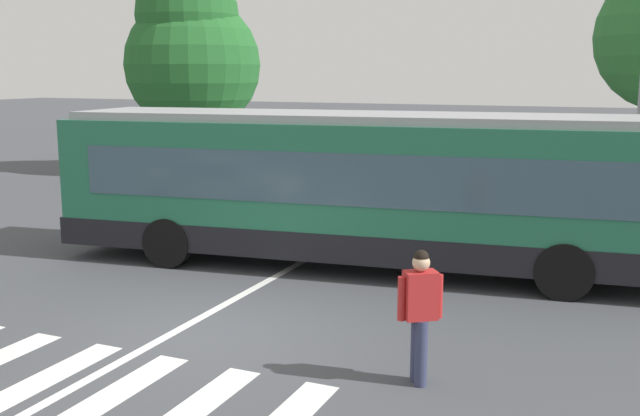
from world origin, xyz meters
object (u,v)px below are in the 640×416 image
(parked_car_white, at_px, (261,155))
(parked_car_charcoal, at_px, (484,165))
(pedestrian_crossing_street, at_px, (420,309))
(parked_car_teal, at_px, (329,159))
(parked_car_champagne, at_px, (558,171))
(city_transit_bus, at_px, (355,188))
(parked_car_silver, at_px, (395,163))
(background_tree_left, at_px, (191,50))

(parked_car_white, bearing_deg, parked_car_charcoal, 1.84)
(pedestrian_crossing_street, height_order, parked_car_teal, pedestrian_crossing_street)
(parked_car_charcoal, relative_size, parked_car_champagne, 1.02)
(parked_car_white, distance_m, parked_car_teal, 2.80)
(city_transit_bus, height_order, pedestrian_crossing_street, city_transit_bus)
(parked_car_silver, bearing_deg, parked_car_white, 177.12)
(parked_car_white, xyz_separation_m, parked_car_champagne, (10.77, -0.15, 0.00))
(city_transit_bus, bearing_deg, pedestrian_crossing_street, -61.09)
(parked_car_silver, distance_m, parked_car_champagne, 5.38)
(parked_car_white, relative_size, parked_car_charcoal, 1.00)
(city_transit_bus, height_order, parked_car_champagne, city_transit_bus)
(parked_car_charcoal, bearing_deg, parked_car_champagne, -9.74)
(parked_car_white, height_order, parked_car_teal, same)
(parked_car_silver, bearing_deg, pedestrian_crossing_street, -71.15)
(parked_car_silver, bearing_deg, background_tree_left, 179.19)
(city_transit_bus, distance_m, parked_car_teal, 12.16)
(pedestrian_crossing_street, relative_size, parked_car_champagne, 0.38)
(parked_car_silver, height_order, parked_car_champagne, same)
(parked_car_white, relative_size, parked_car_teal, 1.01)
(parked_car_teal, bearing_deg, parked_car_white, 179.75)
(parked_car_silver, xyz_separation_m, parked_car_charcoal, (2.94, 0.54, 0.00))
(city_transit_bus, relative_size, background_tree_left, 1.55)
(parked_car_champagne, bearing_deg, parked_car_teal, 178.99)
(city_transit_bus, bearing_deg, parked_car_champagne, 75.55)
(parked_car_silver, bearing_deg, parked_car_teal, 174.30)
(parked_car_charcoal, distance_m, background_tree_left, 11.86)
(city_transit_bus, height_order, parked_car_charcoal, city_transit_bus)
(pedestrian_crossing_street, bearing_deg, parked_car_champagne, 90.00)
(pedestrian_crossing_street, xyz_separation_m, background_tree_left, (-13.63, 15.87, 3.70))
(pedestrian_crossing_street, bearing_deg, background_tree_left, 130.66)
(parked_car_white, distance_m, background_tree_left, 4.84)
(pedestrian_crossing_street, height_order, background_tree_left, background_tree_left)
(parked_car_charcoal, bearing_deg, background_tree_left, -177.84)
(background_tree_left, bearing_deg, parked_car_champagne, 0.01)
(parked_car_silver, height_order, parked_car_charcoal, same)
(parked_car_silver, distance_m, parked_car_charcoal, 2.99)
(parked_car_teal, height_order, parked_car_silver, same)
(parked_car_teal, xyz_separation_m, parked_car_champagne, (7.97, -0.14, 0.00))
(parked_car_white, bearing_deg, pedestrian_crossing_street, -56.09)
(city_transit_bus, xyz_separation_m, parked_car_champagne, (2.79, 10.82, -0.82))
(parked_car_silver, distance_m, background_tree_left, 9.13)
(pedestrian_crossing_street, height_order, parked_car_champagne, pedestrian_crossing_street)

